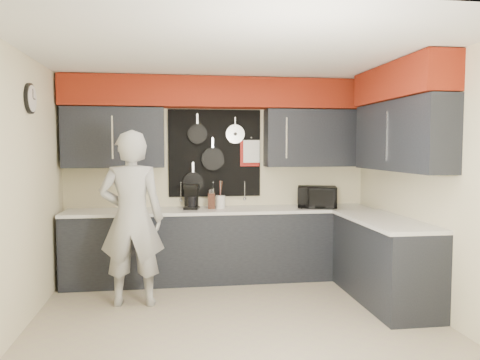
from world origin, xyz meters
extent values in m
plane|color=tan|center=(0.00, 0.00, 0.00)|extent=(4.00, 4.00, 0.00)
cube|color=beige|center=(0.00, 1.75, 1.30)|extent=(4.00, 0.01, 2.60)
cube|color=black|center=(-1.33, 1.59, 1.83)|extent=(1.24, 0.32, 0.75)
cube|color=black|center=(1.28, 1.59, 1.83)|extent=(1.34, 0.32, 0.75)
cube|color=maroon|center=(0.00, 1.57, 2.40)|extent=(3.94, 0.36, 0.38)
cube|color=black|center=(-0.05, 1.74, 1.62)|extent=(1.22, 0.03, 1.15)
cylinder|color=black|center=(-0.28, 1.70, 1.88)|extent=(0.26, 0.04, 0.26)
cylinder|color=black|center=(-0.08, 1.70, 1.55)|extent=(0.30, 0.04, 0.30)
cylinder|color=black|center=(-0.34, 1.70, 1.24)|extent=(0.27, 0.04, 0.27)
cylinder|color=silver|center=(0.22, 1.70, 1.88)|extent=(0.25, 0.02, 0.25)
cube|color=maroon|center=(0.42, 1.72, 1.62)|extent=(0.26, 0.01, 0.34)
cube|color=white|center=(0.44, 1.70, 1.65)|extent=(0.22, 0.01, 0.30)
cylinder|color=silver|center=(-0.50, 1.71, 1.13)|extent=(0.01, 0.01, 0.20)
cylinder|color=silver|center=(-0.08, 1.71, 1.13)|extent=(0.01, 0.01, 0.20)
cylinder|color=silver|center=(0.35, 1.71, 1.13)|extent=(0.01, 0.01, 0.20)
cube|color=beige|center=(2.00, 0.00, 1.30)|extent=(0.01, 3.50, 2.60)
cube|color=black|center=(1.84, 0.30, 1.83)|extent=(0.32, 1.70, 0.75)
cube|color=maroon|center=(1.82, 0.30, 2.40)|extent=(0.36, 1.70, 0.38)
cube|color=beige|center=(-2.00, 0.00, 1.30)|extent=(0.01, 3.50, 2.60)
cylinder|color=black|center=(-1.98, 0.40, 2.18)|extent=(0.04, 0.30, 0.30)
cylinder|color=white|center=(-1.96, 0.40, 2.18)|extent=(0.01, 0.26, 0.26)
cube|color=black|center=(0.00, 1.45, 0.44)|extent=(3.90, 0.60, 0.88)
cube|color=white|center=(0.00, 1.44, 0.90)|extent=(3.90, 0.63, 0.04)
cube|color=black|center=(1.70, 0.35, 0.44)|extent=(0.60, 1.60, 0.88)
cube|color=white|center=(1.69, 0.35, 0.90)|extent=(0.63, 1.60, 0.04)
cube|color=black|center=(0.00, 1.19, 0.05)|extent=(3.90, 0.06, 0.10)
imported|color=black|center=(1.25, 1.39, 1.06)|extent=(0.57, 0.46, 0.28)
cube|color=#321910|center=(-0.12, 1.47, 1.02)|extent=(0.10, 0.10, 0.20)
cylinder|color=white|center=(0.00, 1.53, 1.00)|extent=(0.13, 0.13, 0.16)
cube|color=black|center=(-0.37, 1.46, 0.93)|extent=(0.22, 0.25, 0.03)
cube|color=black|center=(-0.37, 1.54, 1.08)|extent=(0.18, 0.10, 0.29)
cube|color=black|center=(-0.37, 1.46, 1.21)|extent=(0.22, 0.25, 0.06)
cylinder|color=black|center=(-0.37, 1.44, 1.02)|extent=(0.11, 0.11, 0.13)
imported|color=#9F9F9D|center=(-1.05, 0.62, 0.94)|extent=(0.71, 0.49, 1.88)
camera|label=1|loc=(-0.61, -4.46, 1.70)|focal=35.00mm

